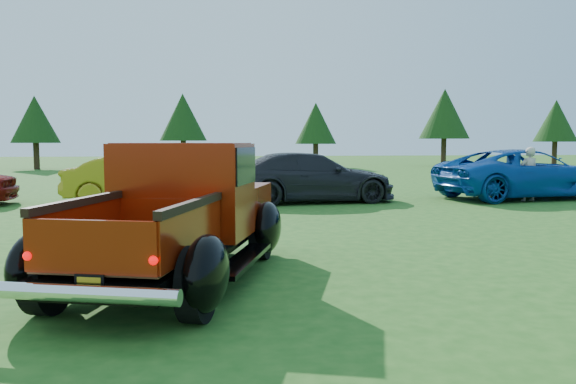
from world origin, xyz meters
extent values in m
plane|color=#215418|center=(0.00, 0.00, 0.00)|extent=(120.00, 120.00, 0.00)
cylinder|color=#332114|center=(-12.00, 29.00, 0.83)|extent=(0.36, 0.36, 1.66)
cone|color=black|center=(-12.00, 29.00, 3.13)|extent=(2.94, 2.94, 2.94)
cylinder|color=#332114|center=(-3.00, 31.00, 0.90)|extent=(0.36, 0.36, 1.80)
cone|color=black|center=(-3.00, 31.00, 3.40)|extent=(3.20, 3.20, 3.20)
cylinder|color=#332114|center=(6.00, 30.00, 0.79)|extent=(0.36, 0.36, 1.58)
cone|color=black|center=(6.00, 30.00, 2.99)|extent=(2.82, 2.82, 2.82)
cylinder|color=#332114|center=(15.00, 29.50, 0.97)|extent=(0.36, 0.36, 1.94)
cone|color=black|center=(15.00, 29.50, 3.67)|extent=(3.46, 3.46, 3.46)
cylinder|color=#332114|center=(24.00, 30.50, 0.86)|extent=(0.36, 0.36, 1.73)
cone|color=black|center=(24.00, 30.50, 3.26)|extent=(3.07, 3.07, 3.07)
cylinder|color=black|center=(-2.62, -2.21, 0.37)|extent=(0.43, 0.78, 0.74)
cylinder|color=black|center=(-1.11, -2.66, 0.37)|extent=(0.43, 0.78, 0.74)
cylinder|color=black|center=(-1.77, 0.64, 0.37)|extent=(0.43, 0.78, 0.74)
cylinder|color=black|center=(-0.25, 0.18, 0.37)|extent=(0.43, 0.78, 0.74)
cube|color=black|center=(-1.43, -0.97, 0.42)|extent=(2.50, 4.56, 0.19)
cube|color=maroon|center=(-0.98, 0.50, 0.80)|extent=(1.91, 1.79, 0.58)
cube|color=silver|center=(-0.78, 1.19, 0.79)|extent=(1.44, 0.48, 0.46)
cube|color=maroon|center=(-1.33, -0.66, 1.12)|extent=(1.89, 1.50, 1.21)
cube|color=black|center=(-1.33, -0.66, 1.44)|extent=(1.90, 1.42, 0.46)
cube|color=maroon|center=(-1.33, -0.66, 1.69)|extent=(1.79, 1.39, 0.07)
cube|color=brown|center=(-1.76, -2.08, 0.58)|extent=(1.74, 2.14, 0.05)
cube|color=maroon|center=(-2.36, -1.90, 0.82)|extent=(0.58, 1.79, 0.48)
cube|color=maroon|center=(-1.16, -2.26, 0.82)|extent=(0.58, 1.79, 0.48)
cube|color=maroon|center=(-1.49, -1.19, 0.82)|extent=(1.21, 0.41, 0.48)
cube|color=maroon|center=(-2.03, -2.97, 0.82)|extent=(1.22, 0.41, 0.48)
cube|color=black|center=(-2.36, -1.90, 1.11)|extent=(0.61, 1.80, 0.08)
cube|color=black|center=(-1.16, -2.26, 1.11)|extent=(0.61, 1.80, 0.08)
ellipsoid|color=black|center=(-2.71, -2.18, 0.48)|extent=(0.69, 1.07, 0.82)
ellipsoid|color=black|center=(-1.02, -2.69, 0.48)|extent=(0.69, 1.07, 0.82)
ellipsoid|color=black|center=(-1.86, 0.66, 0.48)|extent=(0.69, 1.07, 0.82)
ellipsoid|color=black|center=(-0.17, 0.16, 0.48)|extent=(0.69, 1.07, 0.82)
cube|color=black|center=(-2.28, -0.76, 0.31)|extent=(0.85, 1.95, 0.06)
cube|color=black|center=(-0.59, -1.27, 0.31)|extent=(0.85, 1.95, 0.06)
cylinder|color=silver|center=(-2.09, -3.19, 0.46)|extent=(1.78, 0.66, 0.15)
cube|color=black|center=(-2.04, -3.01, 0.51)|extent=(0.27, 0.09, 0.14)
cube|color=gold|center=(-2.04, -3.02, 0.51)|extent=(0.22, 0.07, 0.09)
sphere|color=#CC0505|center=(-2.60, -2.83, 0.72)|extent=(0.08, 0.08, 0.08)
sphere|color=#CC0505|center=(-1.46, -3.17, 0.72)|extent=(0.08, 0.08, 0.08)
imported|color=#A78716|center=(-3.14, 8.53, 0.67)|extent=(4.20, 1.79, 1.35)
imported|color=black|center=(1.81, 7.87, 0.71)|extent=(5.12, 2.56, 1.43)
imported|color=#0E45A0|center=(8.50, 8.02, 0.75)|extent=(5.73, 3.27, 1.51)
imported|color=beige|center=(8.20, 7.30, 0.79)|extent=(0.62, 0.45, 1.58)
camera|label=1|loc=(-0.94, -8.04, 1.75)|focal=35.00mm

